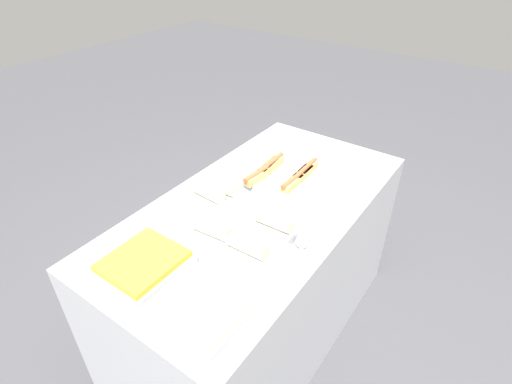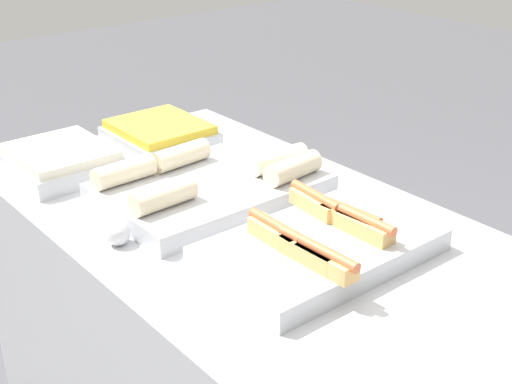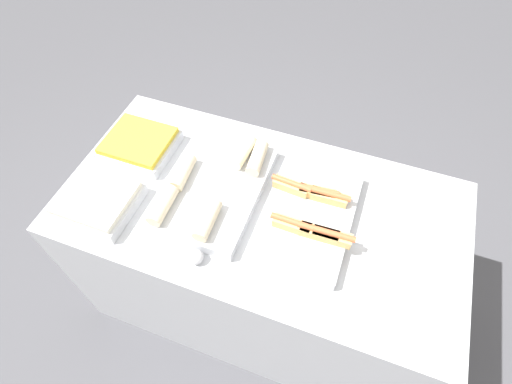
{
  "view_description": "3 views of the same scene",
  "coord_description": "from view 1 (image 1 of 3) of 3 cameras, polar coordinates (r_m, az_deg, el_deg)",
  "views": [
    {
      "loc": [
        -1.19,
        -0.83,
        1.94
      ],
      "look_at": [
        -0.02,
        0.0,
        0.95
      ],
      "focal_mm": 28.0,
      "sensor_mm": 36.0,
      "label": 1
    },
    {
      "loc": [
        1.13,
        -0.94,
        1.64
      ],
      "look_at": [
        -0.02,
        0.0,
        0.95
      ],
      "focal_mm": 50.0,
      "sensor_mm": 36.0,
      "label": 2
    },
    {
      "loc": [
        0.29,
        -0.83,
        2.16
      ],
      "look_at": [
        -0.02,
        0.0,
        0.95
      ],
      "focal_mm": 28.0,
      "sensor_mm": 36.0,
      "label": 3
    }
  ],
  "objects": [
    {
      "name": "ground_plane",
      "position": [
        2.43,
        0.31,
        -18.64
      ],
      "size": [
        12.0,
        12.0,
        0.0
      ],
      "primitive_type": "plane",
      "color": "#4C4C51"
    },
    {
      "name": "counter",
      "position": [
        2.09,
        0.34,
        -11.46
      ],
      "size": [
        1.58,
        0.81,
        0.87
      ],
      "color": "#B7BABF",
      "rests_on": "ground_plane"
    },
    {
      "name": "tray_hotdogs",
      "position": [
        1.92,
        3.76,
        1.87
      ],
      "size": [
        0.36,
        0.49,
        0.1
      ],
      "color": "#B7BABF",
      "rests_on": "counter"
    },
    {
      "name": "tray_wraps",
      "position": [
        1.66,
        -3.58,
        -4.15
      ],
      "size": [
        0.37,
        0.53,
        0.11
      ],
      "color": "#B7BABF",
      "rests_on": "counter"
    },
    {
      "name": "tray_side_front",
      "position": [
        1.35,
        -6.54,
        -15.96
      ],
      "size": [
        0.29,
        0.26,
        0.07
      ],
      "color": "#B7BABF",
      "rests_on": "counter"
    },
    {
      "name": "tray_side_back",
      "position": [
        1.52,
        -15.72,
        -10.14
      ],
      "size": [
        0.29,
        0.26,
        0.07
      ],
      "color": "#B7BABF",
      "rests_on": "counter"
    },
    {
      "name": "serving_spoon_near",
      "position": [
        1.57,
        6.43,
        -7.33
      ],
      "size": [
        0.21,
        0.05,
        0.05
      ],
      "color": "silver",
      "rests_on": "counter"
    }
  ]
}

